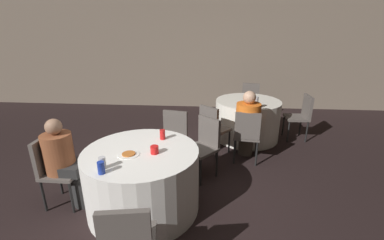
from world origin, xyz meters
TOP-DOWN VIEW (x-y plane):
  - ground_plane at (0.00, 0.00)m, footprint 16.00×16.00m
  - wall_back at (0.00, 4.42)m, footprint 16.00×0.06m
  - table_near at (0.05, 0.10)m, footprint 1.31×1.31m
  - table_far at (1.53, 2.32)m, footprint 1.22×1.22m
  - chair_near_west at (-1.01, 0.10)m, footprint 0.41×0.40m
  - chair_near_northeast at (0.75, 0.90)m, footprint 0.56×0.56m
  - chair_near_north at (0.26, 1.14)m, footprint 0.47×0.48m
  - chair_far_southwest at (0.85, 1.55)m, footprint 0.56×0.56m
  - chair_far_south at (1.39, 1.31)m, footprint 0.45×0.45m
  - chair_far_east at (2.55, 2.35)m, footprint 0.42×0.41m
  - chair_far_north at (1.71, 3.33)m, footprint 0.47×0.47m
  - person_orange_shirt at (1.41, 1.46)m, footprint 0.40×0.53m
  - person_floral_shirt at (-0.85, 0.10)m, footprint 0.51×0.33m
  - pizza_plate_near at (-0.05, -0.01)m, footprint 0.23×0.23m
  - soda_can_red at (0.24, 0.43)m, footprint 0.07×0.07m
  - soda_can_blue at (-0.19, -0.40)m, footprint 0.07×0.07m
  - soda_can_silver at (-0.21, -0.31)m, footprint 0.07×0.07m
  - cup_near at (0.22, 0.04)m, footprint 0.09×0.09m
  - bottle_far at (1.57, 1.82)m, footprint 0.09×0.09m
  - cup_far at (1.52, 2.28)m, footprint 0.07×0.07m

SIDE VIEW (x-z plane):
  - ground_plane at x=0.00m, z-range 0.00..0.00m
  - table_near at x=0.05m, z-range 0.00..0.76m
  - table_far at x=1.53m, z-range 0.00..0.76m
  - chair_near_west at x=-1.01m, z-range 0.09..0.96m
  - chair_near_northeast at x=0.75m, z-range 0.09..0.96m
  - chair_near_north at x=0.26m, z-range 0.09..0.96m
  - chair_far_southwest at x=0.85m, z-range 0.09..0.96m
  - chair_far_south at x=1.39m, z-range 0.09..0.96m
  - chair_far_east at x=2.55m, z-range 0.09..0.96m
  - chair_far_north at x=1.71m, z-range 0.09..0.96m
  - person_floral_shirt at x=-0.85m, z-range 0.01..1.11m
  - person_orange_shirt at x=1.41m, z-range 0.02..1.18m
  - pizza_plate_near at x=-0.05m, z-range 0.76..0.77m
  - cup_near at x=0.22m, z-range 0.76..0.84m
  - cup_far at x=1.52m, z-range 0.76..0.87m
  - soda_can_red at x=0.24m, z-range 0.76..0.88m
  - soda_can_blue at x=-0.19m, z-range 0.76..0.88m
  - soda_can_silver at x=-0.21m, z-range 0.76..0.88m
  - bottle_far at x=1.57m, z-range 0.76..0.97m
  - wall_back at x=0.00m, z-range 0.00..2.80m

